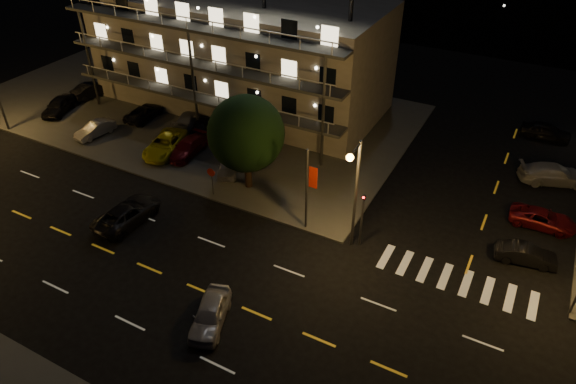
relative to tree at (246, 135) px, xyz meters
The scene contains 24 objects.
ground 11.86m from the tree, 83.42° to the right, with size 140.00×140.00×0.00m, color black.
curb_nw 16.33m from the tree, 144.34° to the left, with size 44.00×24.00×0.15m, color #3D3E3B.
motel 15.68m from the tree, 123.71° to the left, with size 28.00×13.80×18.10m.
streetlight_nc 10.19m from the tree, 16.66° to the right, with size 0.44×1.92×8.00m.
signal_nw 10.72m from the tree, 12.94° to the right, with size 0.20×0.27×4.60m.
banner_north 6.90m from the tree, 21.16° to the right, with size 0.83×0.16×6.40m.
stop_sign 4.08m from the tree, 127.45° to the right, with size 0.91×0.11×2.61m.
tree is the anchor object (origin of this frame).
lot_car_0 23.63m from the tree, behind, with size 1.77×4.40×1.50m, color black.
lot_car_1 17.03m from the tree, behind, with size 1.33×3.82×1.26m, color #9C9BA1.
lot_car_2 9.84m from the tree, behind, with size 2.44×5.29×1.47m, color yellow.
lot_car_3 8.23m from the tree, 166.58° to the left, with size 1.84×4.54×1.32m, color #610D14.
lot_car_4 4.64m from the tree, 158.38° to the left, with size 1.53×3.81×1.30m, color #9C9BA1.
lot_car_5 24.37m from the tree, 163.98° to the left, with size 1.55×4.44×1.46m, color black.
lot_car_6 16.31m from the tree, 160.98° to the left, with size 2.04×4.42×1.23m, color black.
lot_car_7 12.54m from the tree, 149.25° to the left, with size 1.85×4.56×1.32m, color #9C9BA1.
lot_car_8 11.09m from the tree, 145.46° to the left, with size 1.55×3.86×1.32m, color black.
lot_car_9 7.92m from the tree, 106.85° to the left, with size 1.37×3.92×1.29m, color #610D14.
side_car_0 20.74m from the tree, ahead, with size 1.33×3.81×1.25m, color black.
side_car_1 21.98m from the tree, 15.09° to the left, with size 2.05×4.45×1.24m, color #610D14.
side_car_2 24.46m from the tree, 29.76° to the left, with size 2.14×5.27×1.53m, color #9C9BA1.
side_car_3 27.97m from the tree, 44.75° to the left, with size 1.73×4.30×1.47m, color black.
road_car_east 14.23m from the tree, 67.19° to the right, with size 1.68×4.17×1.42m, color #9C9BA1.
road_car_west 10.16m from the tree, 123.99° to the right, with size 2.42×5.24×1.46m, color black.
Camera 1 is at (17.17, -17.06, 22.83)m, focal length 32.00 mm.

